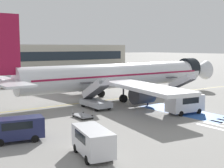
{
  "coord_description": "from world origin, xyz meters",
  "views": [
    {
      "loc": [
        -27.98,
        -37.88,
        7.93
      ],
      "look_at": [
        -0.67,
        -1.85,
        2.54
      ],
      "focal_mm": 50.0,
      "sensor_mm": 36.0,
      "label": 1
    }
  ],
  "objects_px": {
    "service_van_2": "(185,103)",
    "service_van_3": "(16,128)",
    "fuel_tanker": "(21,78)",
    "ground_crew_1": "(138,97)",
    "airliner": "(116,76)",
    "boarding_stairs_aft": "(95,101)",
    "service_van_1": "(93,140)",
    "boarding_stairs_forward": "(181,91)",
    "ground_crew_0": "(148,97)",
    "baggage_cart": "(83,115)"
  },
  "relations": [
    {
      "from": "service_van_2",
      "to": "ground_crew_1",
      "type": "distance_m",
      "value": 8.18
    },
    {
      "from": "airliner",
      "to": "service_van_2",
      "type": "distance_m",
      "value": 13.52
    },
    {
      "from": "airliner",
      "to": "ground_crew_1",
      "type": "height_order",
      "value": "airliner"
    },
    {
      "from": "fuel_tanker",
      "to": "ground_crew_0",
      "type": "distance_m",
      "value": 31.19
    },
    {
      "from": "service_van_2",
      "to": "ground_crew_0",
      "type": "bearing_deg",
      "value": 3.57
    },
    {
      "from": "boarding_stairs_aft",
      "to": "ground_crew_1",
      "type": "height_order",
      "value": "boarding_stairs_aft"
    },
    {
      "from": "airliner",
      "to": "ground_crew_1",
      "type": "xyz_separation_m",
      "value": [
        -0.19,
        -5.17,
        -2.59
      ]
    },
    {
      "from": "service_van_1",
      "to": "service_van_2",
      "type": "distance_m",
      "value": 17.77
    },
    {
      "from": "boarding_stairs_aft",
      "to": "service_van_3",
      "type": "relative_size",
      "value": 1.12
    },
    {
      "from": "fuel_tanker",
      "to": "ground_crew_1",
      "type": "relative_size",
      "value": 5.79
    },
    {
      "from": "baggage_cart",
      "to": "service_van_1",
      "type": "bearing_deg",
      "value": 64.2
    },
    {
      "from": "boarding_stairs_forward",
      "to": "baggage_cart",
      "type": "relative_size",
      "value": 1.99
    },
    {
      "from": "service_van_2",
      "to": "service_van_3",
      "type": "xyz_separation_m",
      "value": [
        -20.03,
        1.26,
        -0.13
      ]
    },
    {
      "from": "fuel_tanker",
      "to": "baggage_cart",
      "type": "distance_m",
      "value": 32.39
    },
    {
      "from": "fuel_tanker",
      "to": "service_van_3",
      "type": "xyz_separation_m",
      "value": [
        -14.38,
        -36.22,
        -0.4
      ]
    },
    {
      "from": "boarding_stairs_forward",
      "to": "fuel_tanker",
      "type": "bearing_deg",
      "value": 119.75
    },
    {
      "from": "boarding_stairs_forward",
      "to": "service_van_1",
      "type": "xyz_separation_m",
      "value": [
        -26.36,
        -14.15,
        0.28
      ]
    },
    {
      "from": "airliner",
      "to": "service_van_2",
      "type": "xyz_separation_m",
      "value": [
        -0.02,
        -13.34,
        -2.21
      ]
    },
    {
      "from": "service_van_3",
      "to": "ground_crew_0",
      "type": "xyz_separation_m",
      "value": [
        20.55,
        5.65,
        -0.2
      ]
    },
    {
      "from": "service_van_3",
      "to": "airliner",
      "type": "bearing_deg",
      "value": -45.87
    },
    {
      "from": "service_van_2",
      "to": "service_van_3",
      "type": "distance_m",
      "value": 20.06
    },
    {
      "from": "airliner",
      "to": "service_van_3",
      "type": "xyz_separation_m",
      "value": [
        -20.05,
        -12.08,
        -2.34
      ]
    },
    {
      "from": "fuel_tanker",
      "to": "service_van_1",
      "type": "bearing_deg",
      "value": -15.02
    },
    {
      "from": "ground_crew_0",
      "to": "ground_crew_1",
      "type": "relative_size",
      "value": 1.06
    },
    {
      "from": "service_van_1",
      "to": "ground_crew_1",
      "type": "height_order",
      "value": "service_van_1"
    },
    {
      "from": "service_van_2",
      "to": "ground_crew_1",
      "type": "height_order",
      "value": "service_van_2"
    },
    {
      "from": "fuel_tanker",
      "to": "service_van_2",
      "type": "distance_m",
      "value": 37.9
    },
    {
      "from": "baggage_cart",
      "to": "service_van_3",
      "type": "bearing_deg",
      "value": 27.71
    },
    {
      "from": "boarding_stairs_aft",
      "to": "ground_crew_1",
      "type": "relative_size",
      "value": 3.16
    },
    {
      "from": "boarding_stairs_forward",
      "to": "ground_crew_1",
      "type": "xyz_separation_m",
      "value": [
        -9.65,
        -0.42,
        -0.01
      ]
    },
    {
      "from": "boarding_stairs_forward",
      "to": "boarding_stairs_aft",
      "type": "distance_m",
      "value": 16.15
    },
    {
      "from": "airliner",
      "to": "boarding_stairs_aft",
      "type": "xyz_separation_m",
      "value": [
        -6.67,
        -4.16,
        -2.57
      ]
    },
    {
      "from": "service_van_3",
      "to": "ground_crew_1",
      "type": "height_order",
      "value": "service_van_3"
    },
    {
      "from": "boarding_stairs_forward",
      "to": "ground_crew_0",
      "type": "xyz_separation_m",
      "value": [
        -8.97,
        -1.69,
        0.06
      ]
    },
    {
      "from": "fuel_tanker",
      "to": "ground_crew_0",
      "type": "bearing_deg",
      "value": 11.01
    },
    {
      "from": "service_van_1",
      "to": "ground_crew_0",
      "type": "distance_m",
      "value": 21.4
    },
    {
      "from": "airliner",
      "to": "boarding_stairs_aft",
      "type": "bearing_deg",
      "value": -55.98
    },
    {
      "from": "boarding_stairs_aft",
      "to": "airliner",
      "type": "bearing_deg",
      "value": 34.02
    },
    {
      "from": "fuel_tanker",
      "to": "ground_crew_0",
      "type": "xyz_separation_m",
      "value": [
        6.17,
        -30.57,
        -0.6
      ]
    },
    {
      "from": "airliner",
      "to": "boarding_stairs_forward",
      "type": "height_order",
      "value": "airliner"
    },
    {
      "from": "service_van_2",
      "to": "boarding_stairs_aft",
      "type": "bearing_deg",
      "value": 43.79
    },
    {
      "from": "service_van_3",
      "to": "ground_crew_0",
      "type": "distance_m",
      "value": 21.31
    },
    {
      "from": "airliner",
      "to": "fuel_tanker",
      "type": "xyz_separation_m",
      "value": [
        -5.67,
        24.14,
        -1.94
      ]
    },
    {
      "from": "fuel_tanker",
      "to": "ground_crew_1",
      "type": "bearing_deg",
      "value": 10.2
    },
    {
      "from": "service_van_2",
      "to": "ground_crew_0",
      "type": "distance_m",
      "value": 6.93
    },
    {
      "from": "service_van_3",
      "to": "ground_crew_1",
      "type": "xyz_separation_m",
      "value": [
        19.86,
        6.91,
        -0.26
      ]
    },
    {
      "from": "service_van_2",
      "to": "service_van_1",
      "type": "bearing_deg",
      "value": 116.11
    },
    {
      "from": "service_van_1",
      "to": "baggage_cart",
      "type": "distance_m",
      "value": 12.67
    },
    {
      "from": "boarding_stairs_forward",
      "to": "service_van_2",
      "type": "bearing_deg",
      "value": -135.74
    },
    {
      "from": "airliner",
      "to": "baggage_cart",
      "type": "distance_m",
      "value": 13.78
    }
  ]
}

